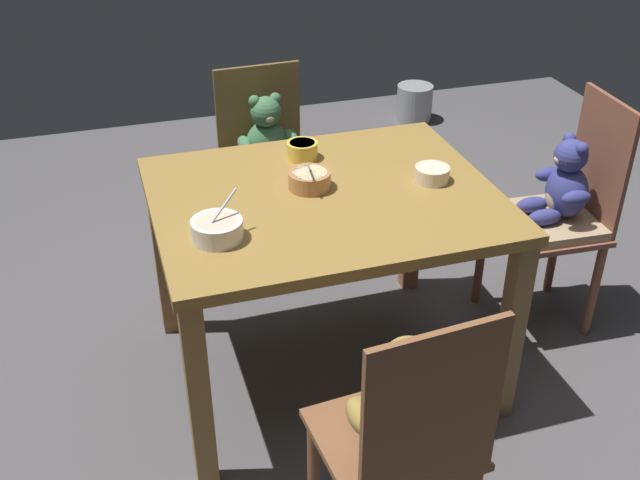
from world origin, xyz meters
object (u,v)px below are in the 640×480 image
(porridge_bowl_yellow_far_center, at_px, (302,150))
(teddy_chair_far_center, at_px, (268,150))
(dining_table, at_px, (324,222))
(teddy_chair_near_right, at_px, (559,204))
(porridge_bowl_cream_near_right, at_px, (432,174))
(porridge_bowl_white_near_left, at_px, (217,229))
(metal_pail, at_px, (414,103))
(porridge_bowl_terracotta_center, at_px, (310,180))
(teddy_chair_near_front, at_px, (404,420))

(porridge_bowl_yellow_far_center, bearing_deg, teddy_chair_far_center, 89.52)
(dining_table, height_order, porridge_bowl_yellow_far_center, porridge_bowl_yellow_far_center)
(dining_table, xyz_separation_m, teddy_chair_near_right, (0.96, 0.05, -0.11))
(teddy_chair_near_right, relative_size, porridge_bowl_cream_near_right, 7.95)
(porridge_bowl_white_near_left, height_order, metal_pail, porridge_bowl_white_near_left)
(dining_table, height_order, metal_pail, dining_table)
(dining_table, distance_m, porridge_bowl_terracotta_center, 0.15)
(dining_table, distance_m, metal_pail, 2.56)
(porridge_bowl_white_near_left, xyz_separation_m, porridge_bowl_terracotta_center, (0.36, 0.23, -0.00))
(teddy_chair_near_right, relative_size, porridge_bowl_terracotta_center, 6.31)
(dining_table, relative_size, porridge_bowl_terracotta_center, 7.58)
(teddy_chair_near_right, xyz_separation_m, teddy_chair_far_center, (-0.95, 0.81, -0.01))
(teddy_chair_far_center, bearing_deg, dining_table, -3.10)
(porridge_bowl_cream_near_right, xyz_separation_m, porridge_bowl_yellow_far_center, (-0.37, 0.30, 0.01))
(porridge_bowl_cream_near_right, xyz_separation_m, porridge_bowl_terracotta_center, (-0.41, 0.07, 0.00))
(dining_table, height_order, porridge_bowl_white_near_left, porridge_bowl_white_near_left)
(porridge_bowl_white_near_left, bearing_deg, teddy_chair_near_front, -63.91)
(teddy_chair_near_right, bearing_deg, porridge_bowl_white_near_left, 12.64)
(porridge_bowl_yellow_far_center, bearing_deg, teddy_chair_near_right, -14.05)
(porridge_bowl_white_near_left, bearing_deg, teddy_chair_far_center, 68.83)
(porridge_bowl_cream_near_right, xyz_separation_m, metal_pail, (0.92, 2.17, -0.66))
(teddy_chair_near_right, bearing_deg, teddy_chair_near_front, 44.75)
(teddy_chair_near_front, distance_m, porridge_bowl_white_near_left, 0.79)
(porridge_bowl_cream_near_right, height_order, porridge_bowl_terracotta_center, porridge_bowl_terracotta_center)
(dining_table, bearing_deg, porridge_bowl_white_near_left, -155.49)
(dining_table, xyz_separation_m, teddy_chair_far_center, (0.01, 0.86, -0.12))
(porridge_bowl_cream_near_right, relative_size, porridge_bowl_white_near_left, 0.76)
(teddy_chair_near_front, xyz_separation_m, porridge_bowl_white_near_left, (-0.33, 0.68, 0.23))
(dining_table, height_order, teddy_chair_near_right, teddy_chair_near_right)
(porridge_bowl_cream_near_right, bearing_deg, teddy_chair_far_center, 112.70)
(porridge_bowl_terracotta_center, bearing_deg, teddy_chair_near_front, -91.54)
(teddy_chair_far_center, relative_size, porridge_bowl_cream_near_right, 7.31)
(porridge_bowl_cream_near_right, bearing_deg, porridge_bowl_yellow_far_center, 140.86)
(teddy_chair_far_center, distance_m, metal_pail, 1.86)
(porridge_bowl_cream_near_right, bearing_deg, metal_pail, 67.11)
(teddy_chair_near_front, bearing_deg, porridge_bowl_white_near_left, 21.50)
(teddy_chair_far_center, height_order, porridge_bowl_yellow_far_center, teddy_chair_far_center)
(porridge_bowl_terracotta_center, bearing_deg, dining_table, -57.82)
(porridge_bowl_cream_near_right, height_order, metal_pail, porridge_bowl_cream_near_right)
(metal_pail, bearing_deg, porridge_bowl_cream_near_right, -112.89)
(dining_table, height_order, porridge_bowl_terracotta_center, porridge_bowl_terracotta_center)
(porridge_bowl_terracotta_center, bearing_deg, porridge_bowl_cream_near_right, -10.11)
(teddy_chair_far_center, xyz_separation_m, porridge_bowl_cream_near_right, (0.37, -0.88, 0.25))
(porridge_bowl_white_near_left, height_order, porridge_bowl_terracotta_center, porridge_bowl_white_near_left)
(teddy_chair_near_front, xyz_separation_m, teddy_chair_near_right, (1.02, 0.90, -0.02))
(metal_pail, bearing_deg, porridge_bowl_yellow_far_center, -124.61)
(porridge_bowl_cream_near_right, relative_size, porridge_bowl_yellow_far_center, 1.06)
(teddy_chair_near_right, height_order, metal_pail, teddy_chair_near_right)
(porridge_bowl_yellow_far_center, xyz_separation_m, metal_pail, (1.29, 1.87, -0.67))
(porridge_bowl_white_near_left, distance_m, porridge_bowl_terracotta_center, 0.43)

